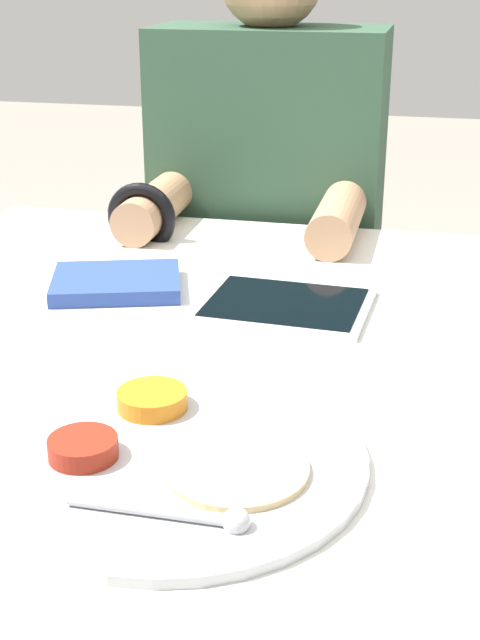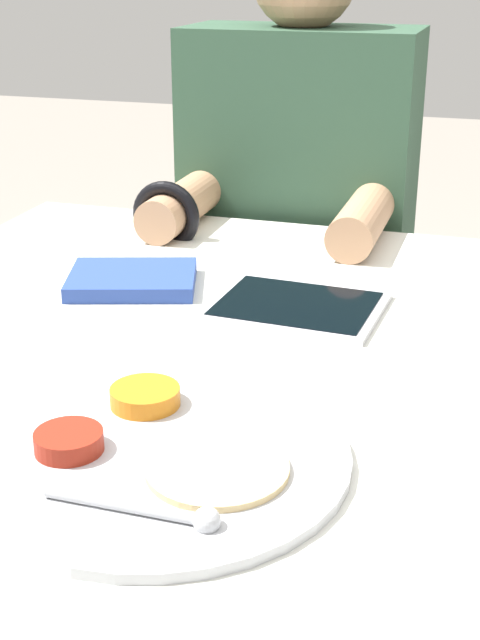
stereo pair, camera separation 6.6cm
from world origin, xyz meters
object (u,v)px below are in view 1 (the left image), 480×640
Objects in this scene: thali_tray at (174,456)px; red_notebook at (116,284)px; person_diner at (267,292)px; tablet_device at (285,305)px.

thali_tray reaches higher than red_notebook.
person_diner is (0.11, 0.48, -0.18)m from red_notebook.
thali_tray is 1.54× the size of tablet_device.
thali_tray is 0.38m from tablet_device.
tablet_device is 0.54m from person_diner.
tablet_device is (0.23, -0.02, -0.00)m from red_notebook.
thali_tray is at bearing -84.09° from person_diner.
red_notebook is 0.23m from tablet_device.
person_diner is at bearing 95.91° from thali_tray.
thali_tray is 0.45m from red_notebook.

